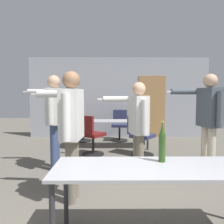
{
  "coord_description": "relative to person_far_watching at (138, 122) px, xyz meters",
  "views": [
    {
      "loc": [
        -0.29,
        -1.5,
        1.4
      ],
      "look_at": [
        -0.26,
        2.41,
        1.1
      ],
      "focal_mm": 35.0,
      "sensor_mm": 36.0,
      "label": 1
    }
  ],
  "objects": [
    {
      "name": "back_wall",
      "position": [
        -0.12,
        3.87,
        0.34
      ],
      "size": [
        5.96,
        0.12,
        2.65
      ],
      "color": "#A3A8B2",
      "rests_on": "ground_plane"
    },
    {
      "name": "conference_table_near",
      "position": [
        0.03,
        -1.45,
        -0.32
      ],
      "size": [
        2.03,
        0.67,
        0.72
      ],
      "color": "#A8A8AD",
      "rests_on": "ground_plane"
    },
    {
      "name": "person_left_plaid",
      "position": [
        -0.96,
        -0.64,
        0.06
      ],
      "size": [
        0.77,
        0.67,
        1.71
      ],
      "rotation": [
        0.0,
        0.0,
        1.49
      ],
      "color": "slate",
      "rests_on": "ground_plane"
    },
    {
      "name": "conference_table_far",
      "position": [
        -0.46,
        2.34,
        -0.32
      ],
      "size": [
        2.09,
        0.68,
        0.72
      ],
      "color": "#A8A8AD",
      "rests_on": "ground_plane"
    },
    {
      "name": "office_chair_near_pushed",
      "position": [
        -0.89,
        1.55,
        -0.53
      ],
      "size": [
        0.67,
        0.68,
        0.94
      ],
      "rotation": [
        0.0,
        0.0,
        5.67
      ],
      "color": "black",
      "rests_on": "ground_plane"
    },
    {
      "name": "office_chair_mid_tucked",
      "position": [
        -1.34,
        3.11,
        -0.53
      ],
      "size": [
        0.69,
        0.67,
        0.95
      ],
      "rotation": [
        0.0,
        0.0,
        5.38
      ],
      "color": "black",
      "rests_on": "ground_plane"
    },
    {
      "name": "person_far_watching",
      "position": [
        0.0,
        0.0,
        0.0
      ],
      "size": [
        0.82,
        0.55,
        1.61
      ],
      "rotation": [
        0.0,
        0.0,
        1.82
      ],
      "color": "slate",
      "rests_on": "ground_plane"
    },
    {
      "name": "beer_bottle",
      "position": [
        0.09,
        -1.3,
        -0.06
      ],
      "size": [
        0.07,
        0.07,
        0.41
      ],
      "color": "#2D511E",
      "rests_on": "conference_table_near"
    },
    {
      "name": "office_chair_far_right",
      "position": [
        0.25,
        1.59,
        -0.55
      ],
      "size": [
        0.69,
        0.67,
        0.92
      ],
      "rotation": [
        0.0,
        0.0,
        4.06
      ],
      "color": "black",
      "rests_on": "ground_plane"
    },
    {
      "name": "person_right_polo",
      "position": [
        -1.5,
        0.61,
        0.1
      ],
      "size": [
        0.79,
        0.63,
        1.77
      ],
      "rotation": [
        0.0,
        0.0,
        1.57
      ],
      "color": "#3D4C75",
      "rests_on": "ground_plane"
    },
    {
      "name": "person_center_tall",
      "position": [
        1.26,
        0.27,
        0.09
      ],
      "size": [
        0.87,
        0.62,
        1.77
      ],
      "rotation": [
        0.0,
        0.0,
        1.76
      ],
      "color": "beige",
      "rests_on": "ground_plane"
    },
    {
      "name": "office_chair_side_rolled",
      "position": [
        -0.15,
        3.25,
        -0.53
      ],
      "size": [
        0.52,
        0.57,
        0.94
      ],
      "rotation": [
        0.0,
        0.0,
        3.04
      ],
      "color": "black",
      "rests_on": "ground_plane"
    }
  ]
}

